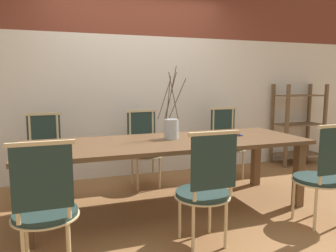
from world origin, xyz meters
TOP-DOWN VIEW (x-y plane):
  - ground_plane at (0.00, 0.00)m, footprint 16.00×16.00m
  - wall_rear at (0.00, 1.38)m, footprint 12.00×0.06m
  - dining_table at (0.00, 0.00)m, footprint 2.88×0.99m
  - chair_near_leftend at (-1.18, -0.84)m, footprint 0.46×0.46m
  - chair_near_left at (0.02, -0.84)m, footprint 0.46×0.46m
  - chair_near_center at (1.20, -0.84)m, footprint 0.46×0.46m
  - chair_far_leftend at (-1.21, 0.84)m, footprint 0.46×0.46m
  - chair_far_left at (-0.02, 0.84)m, footprint 0.46×0.46m
  - chair_far_center at (1.16, 0.84)m, footprint 0.46×0.46m
  - vase_centerpiece at (0.07, 0.09)m, footprint 0.29×0.23m
  - book_stack at (0.76, 0.09)m, footprint 0.26×0.21m
  - shelving_rack at (2.61, 1.11)m, footprint 0.78×0.40m

SIDE VIEW (x-z plane):
  - ground_plane at x=0.00m, z-range 0.00..0.00m
  - chair_near_leftend at x=-1.18m, z-range 0.02..0.98m
  - chair_near_left at x=0.02m, z-range 0.02..0.98m
  - chair_near_center at x=1.20m, z-range 0.02..0.98m
  - chair_far_leftend at x=-1.21m, z-range 0.02..0.98m
  - chair_far_left at x=-0.02m, z-range 0.02..0.98m
  - chair_far_center at x=1.16m, z-range 0.02..0.98m
  - shelving_rack at x=2.61m, z-range 0.00..1.27m
  - dining_table at x=0.00m, z-range 0.28..1.01m
  - book_stack at x=0.76m, z-range 0.73..0.75m
  - vase_centerpiece at x=0.07m, z-range 0.46..1.22m
  - wall_rear at x=0.00m, z-range 0.00..3.20m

